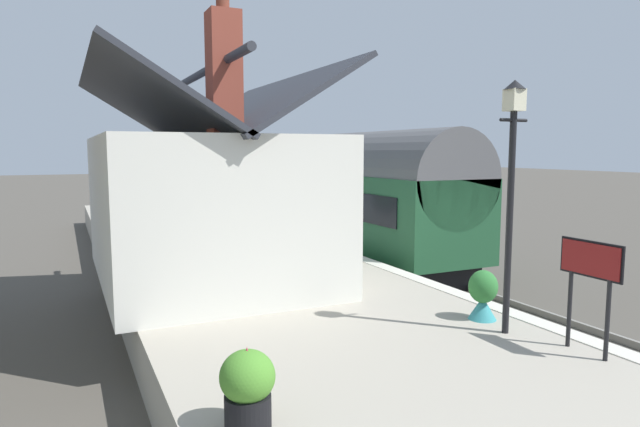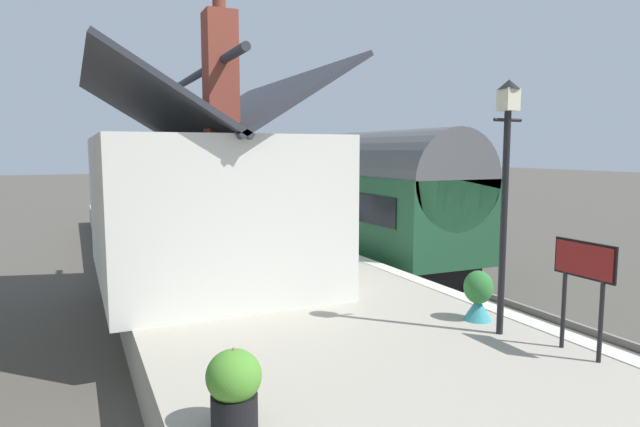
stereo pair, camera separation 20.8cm
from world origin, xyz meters
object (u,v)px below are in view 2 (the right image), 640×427
at_px(bench_mid_platform, 223,211).
at_px(bench_near_building, 239,217).
at_px(station_sign_board, 584,269).
at_px(planter_bench_left, 478,296).
at_px(planter_under_sign, 134,216).
at_px(station_building, 201,202).
at_px(bench_platform_end, 206,206).
at_px(planter_corner_building, 234,387).
at_px(lamp_post_platform, 506,160).
at_px(train, 360,196).

bearing_deg(bench_mid_platform, bench_near_building, -178.77).
bearing_deg(station_sign_board, planter_bench_left, 7.51).
xyz_separation_m(planter_under_sign, planter_bench_left, (-13.92, -3.98, 0.00)).
distance_m(bench_mid_platform, planter_under_sign, 3.21).
xyz_separation_m(station_building, station_sign_board, (-6.90, -3.65, -0.46)).
distance_m(bench_mid_platform, station_sign_board, 15.38).
height_order(bench_mid_platform, bench_platform_end, same).
xyz_separation_m(bench_mid_platform, planter_corner_building, (-15.31, 3.82, -0.05)).
distance_m(planter_bench_left, lamp_post_platform, 2.35).
height_order(train, planter_under_sign, train).
relative_size(station_building, planter_bench_left, 8.69).
bearing_deg(planter_corner_building, lamp_post_platform, -76.13).
distance_m(station_building, planter_under_sign, 8.92).
relative_size(bench_platform_end, bench_near_building, 1.00).
bearing_deg(station_sign_board, bench_mid_platform, 3.83).
xyz_separation_m(bench_platform_end, bench_near_building, (-4.24, -0.17, 0.00)).
relative_size(station_building, bench_platform_end, 5.07).
xyz_separation_m(bench_near_building, station_sign_board, (-13.31, -0.98, 0.71)).
relative_size(bench_platform_end, station_sign_board, 0.90).
distance_m(bench_near_building, station_sign_board, 13.37).
relative_size(train, bench_near_building, 7.40).
bearing_deg(station_sign_board, bench_platform_end, 3.75).
bearing_deg(bench_platform_end, planter_corner_building, 168.11).
bearing_deg(planter_bench_left, station_building, 33.79).
relative_size(train, planter_under_sign, 13.93).
relative_size(bench_near_building, planter_bench_left, 1.71).
xyz_separation_m(bench_near_building, planter_bench_left, (-11.51, -0.75, -0.07)).
bearing_deg(bench_mid_platform, planter_bench_left, -176.66).
relative_size(train, station_building, 1.45).
distance_m(bench_near_building, lamp_post_platform, 12.40).
xyz_separation_m(bench_mid_platform, station_sign_board, (-15.33, -1.03, 0.71)).
xyz_separation_m(train, bench_mid_platform, (4.40, 3.57, -0.80)).
xyz_separation_m(station_building, planter_under_sign, (8.82, 0.56, -1.25)).
bearing_deg(bench_near_building, planter_corner_building, 163.81).
distance_m(planter_under_sign, planter_bench_left, 14.48).
relative_size(planter_bench_left, lamp_post_platform, 0.22).
bearing_deg(bench_mid_platform, planter_corner_building, 166.00).
height_order(train, bench_mid_platform, train).
distance_m(bench_mid_platform, lamp_post_platform, 14.39).
relative_size(bench_platform_end, lamp_post_platform, 0.37).
relative_size(train, planter_corner_building, 12.29).
height_order(bench_platform_end, station_sign_board, station_sign_board).
relative_size(bench_mid_platform, lamp_post_platform, 0.37).
relative_size(bench_platform_end, planter_bench_left, 1.71).
bearing_deg(planter_under_sign, station_sign_board, -164.99).
distance_m(train, station_sign_board, 11.22).
height_order(station_building, bench_near_building, station_building).
relative_size(planter_bench_left, station_sign_board, 0.53).
bearing_deg(bench_mid_platform, station_sign_board, -176.17).
relative_size(bench_mid_platform, planter_corner_building, 1.66).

